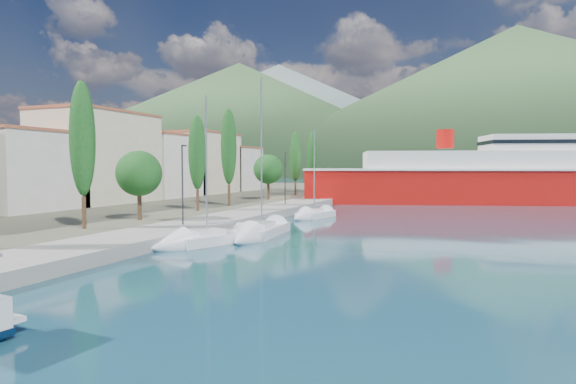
% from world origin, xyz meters
% --- Properties ---
extents(ground, '(1400.00, 1400.00, 0.00)m').
position_xyz_m(ground, '(0.00, 120.00, 0.00)').
color(ground, navy).
extents(quay, '(5.00, 88.00, 0.80)m').
position_xyz_m(quay, '(-9.00, 26.00, 0.40)').
color(quay, gray).
rests_on(quay, ground).
extents(land_strip, '(70.00, 148.00, 0.70)m').
position_xyz_m(land_strip, '(-47.00, 36.00, 0.35)').
color(land_strip, '#565644').
rests_on(land_strip, ground).
extents(town_buildings, '(9.20, 69.20, 11.30)m').
position_xyz_m(town_buildings, '(-32.00, 36.91, 5.57)').
color(town_buildings, beige).
rests_on(town_buildings, land_strip).
extents(tree_row, '(4.06, 63.74, 11.20)m').
position_xyz_m(tree_row, '(-14.76, 31.90, 6.02)').
color(tree_row, '#47301E').
rests_on(tree_row, land_strip).
extents(lamp_posts, '(0.15, 46.55, 6.06)m').
position_xyz_m(lamp_posts, '(-9.00, 13.82, 4.08)').
color(lamp_posts, '#2D2D33').
rests_on(lamp_posts, quay).
extents(sailboat_near, '(4.87, 7.79, 10.77)m').
position_xyz_m(sailboat_near, '(-5.52, 10.44, 0.29)').
color(sailboat_near, silver).
rests_on(sailboat_near, ground).
extents(sailboat_mid, '(2.96, 8.96, 12.68)m').
position_xyz_m(sailboat_mid, '(-3.02, 14.91, 0.31)').
color(sailboat_mid, silver).
rests_on(sailboat_mid, ground).
extents(sailboat_far, '(3.44, 6.88, 9.68)m').
position_xyz_m(sailboat_far, '(-3.77, 29.09, 0.28)').
color(sailboat_far, silver).
rests_on(sailboat_far, ground).
extents(ferry, '(57.15, 26.86, 11.13)m').
position_xyz_m(ferry, '(15.20, 59.70, 3.39)').
color(ferry, '#BB100C').
rests_on(ferry, ground).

